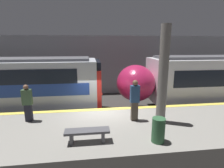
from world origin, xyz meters
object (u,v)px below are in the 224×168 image
object	(u,v)px
person_waiting	(28,102)
person_walking	(135,99)
support_pillar_near	(163,76)
trash_bin	(158,130)
platform_bench	(87,133)

from	to	relation	value
person_waiting	person_walking	bearing A→B (deg)	-6.41
support_pillar_near	person_waiting	world-z (taller)	support_pillar_near
trash_bin	support_pillar_near	bearing A→B (deg)	64.91
person_walking	support_pillar_near	bearing A→B (deg)	-16.06
person_walking	platform_bench	world-z (taller)	person_walking
support_pillar_near	trash_bin	xyz separation A→B (m)	(-0.69, -1.47, -1.58)
support_pillar_near	platform_bench	world-z (taller)	support_pillar_near
person_walking	platform_bench	size ratio (longest dim) A/B	1.19
person_walking	platform_bench	xyz separation A→B (m)	(-2.00, -1.51, -0.62)
person_waiting	trash_bin	size ratio (longest dim) A/B	1.89
support_pillar_near	person_waiting	xyz separation A→B (m)	(-5.57, 0.81, -1.16)
support_pillar_near	person_waiting	size ratio (longest dim) A/B	2.49
person_walking	trash_bin	bearing A→B (deg)	-78.28
person_walking	trash_bin	xyz separation A→B (m)	(0.37, -1.78, -0.53)
platform_bench	trash_bin	world-z (taller)	trash_bin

